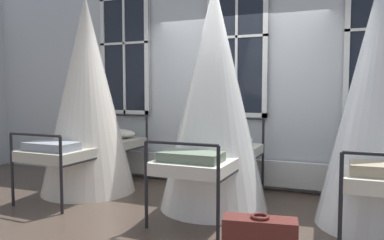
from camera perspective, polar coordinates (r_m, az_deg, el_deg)
ground at (r=4.82m, az=3.23°, el=-12.65°), size 18.85×18.85×0.00m
back_wall_with_windows at (r=5.68m, az=7.02°, el=6.44°), size 9.39×0.10×3.24m
window_bank at (r=5.56m, az=6.65°, el=1.85°), size 4.70×0.10×2.90m
cot_first at (r=5.49m, az=-15.50°, el=3.29°), size 1.30×1.95×2.73m
cot_second at (r=4.54m, az=3.33°, el=3.13°), size 1.30×1.94×2.71m
cot_third at (r=4.33m, az=26.96°, el=3.81°), size 1.30×1.95×2.89m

